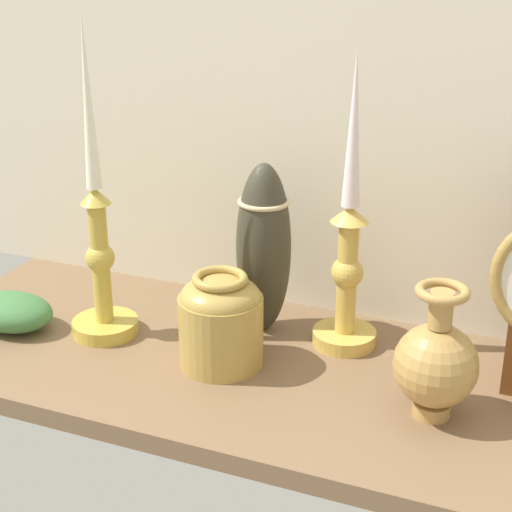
# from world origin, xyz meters

# --- Properties ---
(ground_plane) EXTENTS (1.00, 0.36, 0.02)m
(ground_plane) POSITION_xyz_m (0.00, 0.00, -0.01)
(ground_plane) COLOR brown
(back_wall) EXTENTS (1.20, 0.02, 0.65)m
(back_wall) POSITION_xyz_m (0.00, 0.18, 0.33)
(back_wall) COLOR beige
(back_wall) RESTS_ON ground_plane
(candlestick_tall_left) EXTENTS (0.08, 0.08, 0.37)m
(candlestick_tall_left) POSITION_xyz_m (0.04, 0.09, 0.12)
(candlestick_tall_left) COLOR gold
(candlestick_tall_left) RESTS_ON ground_plane
(candlestick_tall_center) EXTENTS (0.09, 0.09, 0.41)m
(candlestick_tall_center) POSITION_xyz_m (-0.26, 0.00, 0.12)
(candlestick_tall_center) COLOR gold
(candlestick_tall_center) RESTS_ON ground_plane
(brass_vase_bulbous) EXTENTS (0.09, 0.09, 0.15)m
(brass_vase_bulbous) POSITION_xyz_m (0.17, -0.03, 0.06)
(brass_vase_bulbous) COLOR #B38948
(brass_vase_bulbous) RESTS_ON ground_plane
(brass_vase_jar) EXTENTS (0.10, 0.10, 0.12)m
(brass_vase_jar) POSITION_xyz_m (-0.09, -0.02, 0.06)
(brass_vase_jar) COLOR #AF8E43
(brass_vase_jar) RESTS_ON ground_plane
(tall_ceramic_vase) EXTENTS (0.07, 0.07, 0.22)m
(tall_ceramic_vase) POSITION_xyz_m (-0.07, 0.09, 0.11)
(tall_ceramic_vase) COLOR #383628
(tall_ceramic_vase) RESTS_ON ground_plane
(ivy_sprig) EXTENTS (0.12, 0.08, 0.05)m
(ivy_sprig) POSITION_xyz_m (-0.38, -0.03, 0.02)
(ivy_sprig) COLOR #3E733E
(ivy_sprig) RESTS_ON ground_plane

